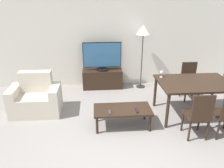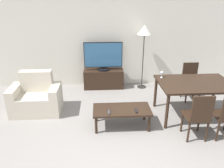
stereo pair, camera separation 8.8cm
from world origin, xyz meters
The scene contains 13 objects.
ground_plane centered at (0.00, 0.00, 0.00)m, with size 18.00×18.00×0.00m, color gray.
wall_back centered at (0.00, 3.23, 1.35)m, with size 6.82×0.06×2.70m.
armchair centered at (-1.69, 1.69, 0.32)m, with size 1.04×0.64×0.88m.
tv_stand centered at (-0.21, 2.96, 0.25)m, with size 1.07×0.41×0.51m.
tv centered at (-0.21, 2.96, 0.89)m, with size 1.01×0.32×0.75m.
coffee_table centered at (0.10, 1.00, 0.34)m, with size 1.10×0.53×0.38m.
dining_table centered at (1.62, 1.32, 0.68)m, with size 1.48×1.01×0.76m.
dining_chair_near centered at (1.36, 0.51, 0.50)m, with size 0.40×0.40×0.89m.
dining_chair_far centered at (1.88, 2.14, 0.50)m, with size 0.40×0.40×0.89m.
floor_lamp centered at (0.85, 2.91, 1.49)m, with size 0.36×0.36×1.69m.
remote_primary centered at (0.36, 0.89, 0.39)m, with size 0.04×0.15×0.02m.
remote_secondary centered at (-0.15, 0.87, 0.39)m, with size 0.04×0.15×0.02m.
wine_glass_left centered at (1.01, 1.64, 0.86)m, with size 0.07×0.07×0.15m.
Camera 2 is at (-0.30, -2.65, 2.41)m, focal length 35.00 mm.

